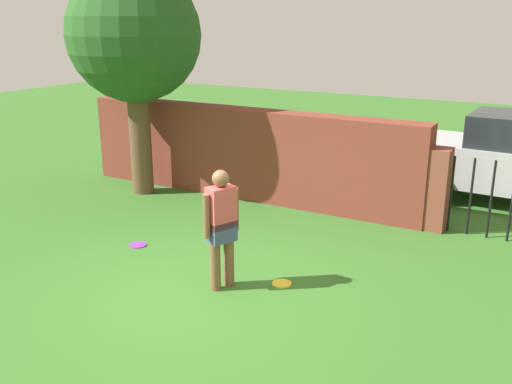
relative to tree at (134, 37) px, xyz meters
name	(u,v)px	position (x,y,z in m)	size (l,w,h in m)	color
ground_plane	(190,294)	(3.48, -3.22, -3.09)	(40.00, 40.00, 0.00)	#336623
brick_wall	(245,153)	(1.98, 0.77, -2.20)	(7.19, 0.50, 1.77)	brown
tree	(134,37)	(0.00, 0.00, 0.00)	(2.57, 2.57, 4.42)	brown
person	(221,224)	(3.74, -2.85, -2.19)	(0.34, 0.51, 1.62)	brown
fence_gate	(502,198)	(6.73, 0.77, -2.39)	(2.53, 0.44, 1.40)	brown
frisbee_yellow	(282,284)	(4.40, -2.39, -3.08)	(0.27, 0.27, 0.02)	yellow
frisbee_purple	(138,245)	(1.80, -2.29, -3.08)	(0.27, 0.27, 0.02)	purple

